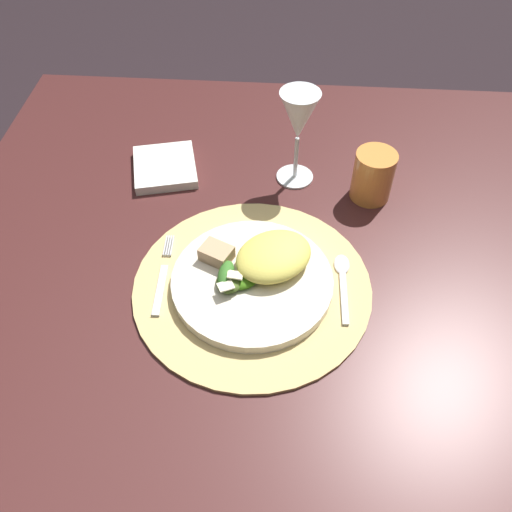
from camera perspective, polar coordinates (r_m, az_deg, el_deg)
The scene contains 12 objects.
ground_plane at distance 1.56m, azimuth 1.83°, elevation -17.66°, with size 6.00×6.00×0.00m, color black.
dining_table at distance 1.05m, azimuth 2.59°, elevation -4.74°, with size 1.20×1.04×0.74m.
placemat at distance 0.87m, azimuth -0.24°, elevation -3.22°, with size 0.38×0.38×0.01m, color tan.
dinner_plate at distance 0.86m, azimuth -0.24°, elevation -2.72°, with size 0.26×0.26×0.02m, color silver.
pasta_serving at distance 0.86m, azimuth 2.06°, elevation -0.01°, with size 0.13×0.10×0.04m, color #E1D056.
salad_greens at distance 0.84m, azimuth -2.50°, elevation -2.50°, with size 0.07×0.07×0.03m.
bread_piece at distance 0.87m, azimuth -4.04°, elevation 0.27°, with size 0.05×0.04×0.02m, color tan.
fork at distance 0.88m, azimuth -9.70°, elevation -2.29°, with size 0.02×0.17×0.00m.
spoon at distance 0.88m, azimuth 9.32°, elevation -2.13°, with size 0.03×0.14×0.01m.
napkin at distance 1.08m, azimuth -9.49°, elevation 9.27°, with size 0.12×0.13×0.02m, color silver.
wine_glass at distance 0.98m, azimuth 4.70°, elevation 14.22°, with size 0.07×0.07×0.19m.
amber_tumbler at distance 1.01m, azimuth 12.44°, elevation 8.30°, with size 0.07×0.07×0.10m, color orange.
Camera 1 is at (-0.00, -0.63, 1.43)m, focal length 37.75 mm.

